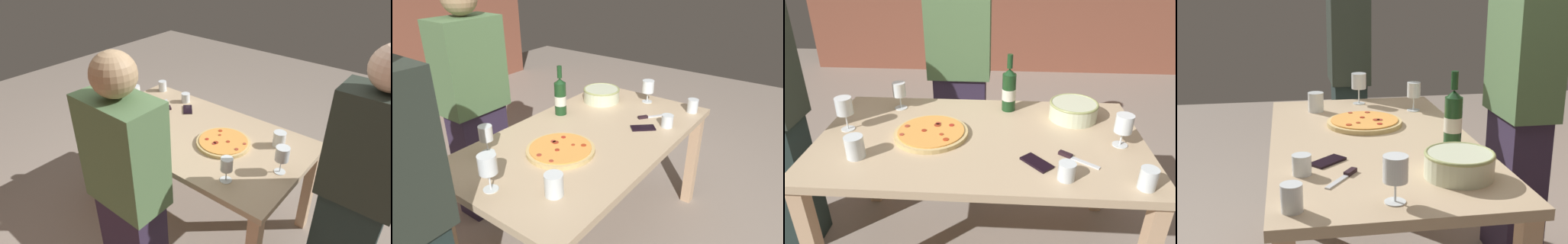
% 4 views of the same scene
% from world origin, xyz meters
% --- Properties ---
extents(dining_table, '(1.60, 0.90, 0.75)m').
position_xyz_m(dining_table, '(0.00, 0.00, 0.66)').
color(dining_table, tan).
rests_on(dining_table, ground).
extents(pizza, '(0.37, 0.37, 0.03)m').
position_xyz_m(pizza, '(-0.24, 0.00, 0.76)').
color(pizza, tan).
rests_on(pizza, dining_table).
extents(serving_bowl, '(0.26, 0.26, 0.09)m').
position_xyz_m(serving_bowl, '(0.49, 0.24, 0.80)').
color(serving_bowl, beige).
rests_on(serving_bowl, dining_table).
extents(wine_bottle, '(0.08, 0.08, 0.33)m').
position_xyz_m(wine_bottle, '(0.14, 0.32, 0.87)').
color(wine_bottle, '#193E1D').
rests_on(wine_bottle, dining_table).
extents(wine_glass_near_pizza, '(0.08, 0.08, 0.18)m').
position_xyz_m(wine_glass_near_pizza, '(-0.68, 0.03, 0.88)').
color(wine_glass_near_pizza, white).
rests_on(wine_glass_near_pizza, dining_table).
extents(wine_glass_by_bottle, '(0.07, 0.07, 0.16)m').
position_xyz_m(wine_glass_by_bottle, '(-0.48, 0.30, 0.86)').
color(wine_glass_by_bottle, white).
rests_on(wine_glass_by_bottle, dining_table).
extents(wine_glass_far_left, '(0.08, 0.08, 0.16)m').
position_xyz_m(wine_glass_far_left, '(0.67, -0.04, 0.86)').
color(wine_glass_far_left, white).
rests_on(wine_glass_far_left, dining_table).
extents(cup_amber, '(0.07, 0.07, 0.08)m').
position_xyz_m(cup_amber, '(0.37, -0.33, 0.79)').
color(cup_amber, white).
rests_on(cup_amber, dining_table).
extents(cup_ceramic, '(0.07, 0.07, 0.09)m').
position_xyz_m(cup_ceramic, '(0.68, -0.37, 0.80)').
color(cup_ceramic, white).
rests_on(cup_ceramic, dining_table).
extents(cup_spare, '(0.08, 0.08, 0.10)m').
position_xyz_m(cup_spare, '(-0.55, -0.22, 0.80)').
color(cup_spare, white).
rests_on(cup_spare, dining_table).
extents(cell_phone, '(0.15, 0.15, 0.01)m').
position_xyz_m(cell_phone, '(0.26, -0.22, 0.76)').
color(cell_phone, black).
rests_on(cell_phone, dining_table).
extents(pizza_knife, '(0.17, 0.13, 0.02)m').
position_xyz_m(pizza_knife, '(0.43, -0.17, 0.76)').
color(pizza_knife, silver).
rests_on(pizza_knife, dining_table).
extents(person_host, '(0.41, 0.24, 1.59)m').
position_xyz_m(person_host, '(-0.19, 0.78, 0.80)').
color(person_host, '#31263E').
rests_on(person_host, ground).
extents(person_guest_left, '(0.38, 0.24, 1.62)m').
position_xyz_m(person_guest_left, '(-1.11, 0.03, 0.83)').
color(person_guest_left, '#202E2C').
rests_on(person_guest_left, ground).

